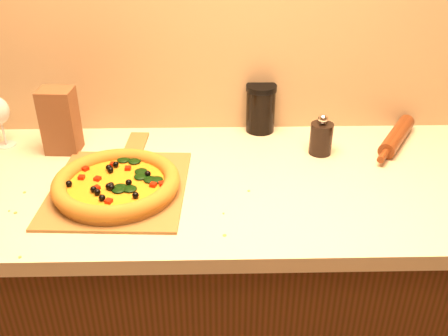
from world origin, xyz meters
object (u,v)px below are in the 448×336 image
at_px(pepper_grinder, 321,137).
at_px(dark_jar, 261,108).
at_px(pizza, 117,184).
at_px(rolling_pin, 397,136).
at_px(pizza_peel, 120,185).

height_order(pepper_grinder, dark_jar, dark_jar).
height_order(pizza, pepper_grinder, pepper_grinder).
relative_size(pizza, dark_jar, 2.11).
bearing_deg(dark_jar, pizza, -137.29).
distance_m(pizza, dark_jar, 0.55).
xyz_separation_m(pizza, pepper_grinder, (0.57, 0.21, 0.02)).
height_order(rolling_pin, dark_jar, dark_jar).
bearing_deg(dark_jar, rolling_pin, -13.84).
bearing_deg(pizza_peel, pizza, -88.37).
relative_size(pizza_peel, pepper_grinder, 4.22).
xyz_separation_m(pizza_peel, rolling_pin, (0.81, 0.23, 0.02)).
relative_size(pizza_peel, dark_jar, 3.43).
distance_m(pepper_grinder, dark_jar, 0.23).
distance_m(rolling_pin, dark_jar, 0.43).
bearing_deg(rolling_pin, dark_jar, 166.16).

